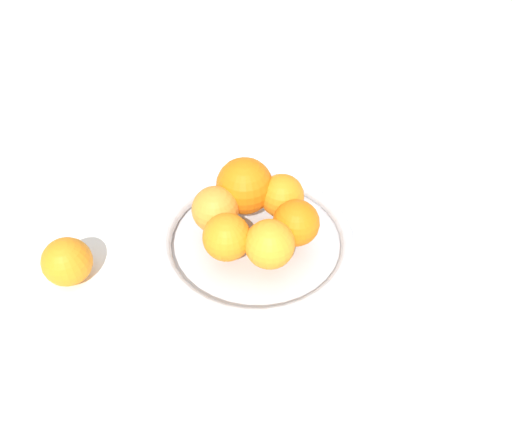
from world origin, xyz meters
TOP-DOWN VIEW (x-y plane):
  - ground_plane at (0.00, 0.00)m, footprint 4.00×4.00m
  - fruit_bowl at (0.00, 0.00)m, footprint 0.28×0.28m
  - orange_pile at (-0.01, 0.01)m, footprint 0.17×0.18m
  - stray_orange at (-0.17, -0.20)m, footprint 0.07×0.07m

SIDE VIEW (x-z plane):
  - ground_plane at x=0.00m, z-range 0.00..0.00m
  - fruit_bowl at x=0.00m, z-range 0.00..0.04m
  - stray_orange at x=-0.17m, z-range 0.00..0.07m
  - orange_pile at x=-0.01m, z-range 0.04..0.12m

